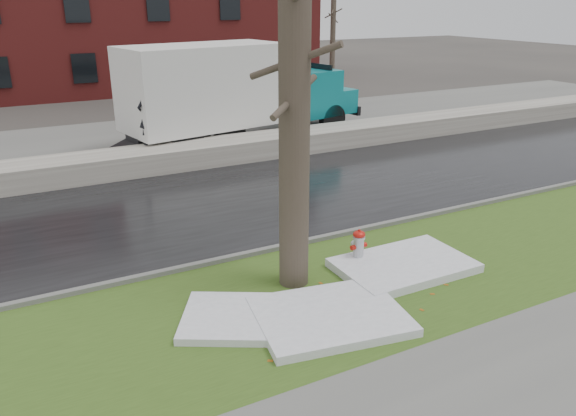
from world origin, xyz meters
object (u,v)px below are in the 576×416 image
box_truck (232,91)px  worker (148,116)px  fire_hydrant (358,245)px  tree (294,101)px

box_truck → worker: size_ratio=6.04×
worker → box_truck: bearing=-164.1°
fire_hydrant → tree: tree is taller
fire_hydrant → tree: 3.62m
tree → box_truck: bearing=73.2°
fire_hydrant → worker: worker is taller
box_truck → fire_hydrant: bearing=-109.4°
fire_hydrant → box_truck: box_truck is taller
fire_hydrant → tree: bearing=-179.0°
fire_hydrant → box_truck: size_ratio=0.07×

